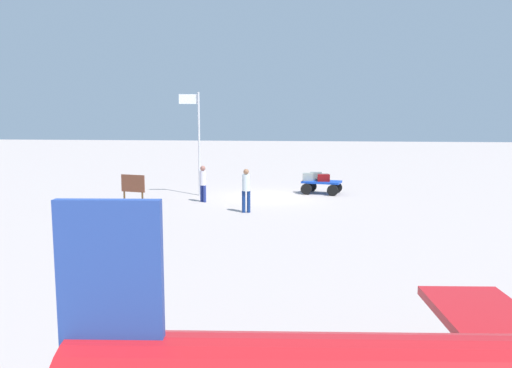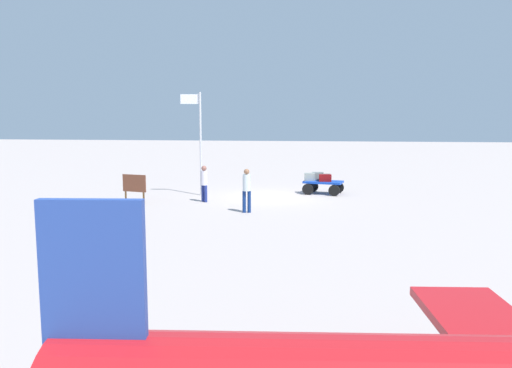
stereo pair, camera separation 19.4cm
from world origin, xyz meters
TOP-DOWN VIEW (x-y plane):
  - ground_plane at (0.00, 0.00)m, footprint 120.00×120.00m
  - luggage_cart at (-2.56, -1.33)m, footprint 2.07×1.59m
  - suitcase_dark at (-1.89, -1.39)m, footprint 0.54×0.40m
  - suitcase_navy at (-2.29, -1.84)m, footprint 0.59×0.37m
  - suitcase_tan at (-2.67, -1.15)m, footprint 0.61×0.36m
  - suitcase_maroon at (-2.66, -1.45)m, footprint 0.57×0.38m
  - worker_lead at (0.45, 4.14)m, footprint 0.38×0.38m
  - worker_trailing at (2.73, 1.84)m, footprint 0.42×0.42m
  - flagpole at (3.44, -0.09)m, footprint 1.00×0.17m
  - signboard at (5.68, 2.66)m, footprint 1.15×0.32m

SIDE VIEW (x-z plane):
  - ground_plane at x=0.00m, z-range 0.00..0.00m
  - luggage_cart at x=-2.56m, z-range 0.14..0.79m
  - suitcase_maroon at x=-2.66m, z-range 0.64..0.98m
  - suitcase_tan at x=-2.67m, z-range 0.64..0.99m
  - signboard at x=5.68m, z-range 0.19..1.47m
  - suitcase_dark at x=-1.89m, z-range 0.64..1.02m
  - suitcase_navy at x=-2.29m, z-range 0.64..1.04m
  - worker_trailing at x=2.73m, z-range 0.11..1.75m
  - worker_lead at x=0.45m, z-range 0.13..1.89m
  - flagpole at x=3.44m, z-range 0.43..5.41m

